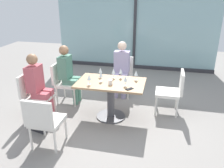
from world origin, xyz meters
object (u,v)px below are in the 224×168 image
object	(u,v)px
chair_front_left	(44,120)
handbag_0	(39,123)
dining_table_main	(111,92)
chair_far_left	(64,80)
chair_far_right	(173,90)
wine_glass_1	(89,78)
person_near_window	(121,67)
wine_glass_6	(101,75)
person_far_left	(68,72)
wine_glass_4	(125,79)
chair_side_end	(34,93)
chair_near_window	(122,74)
wine_glass_3	(121,71)
wine_glass_0	(136,73)
wine_glass_2	(100,70)
coffee_cup	(110,82)
cell_phone_on_table	(129,89)
wine_glass_5	(114,71)
person_side_end	(38,84)

from	to	relation	value
chair_front_left	handbag_0	bearing A→B (deg)	130.60
dining_table_main	chair_far_left	size ratio (longest dim) A/B	1.44
chair_far_left	handbag_0	world-z (taller)	chair_far_left
chair_far_right	wine_glass_1	distance (m)	1.67
handbag_0	dining_table_main	bearing A→B (deg)	47.98
person_near_window	wine_glass_6	distance (m)	1.08
chair_front_left	person_far_left	world-z (taller)	person_far_left
chair_far_left	wine_glass_4	size ratio (longest dim) A/B	4.70
chair_side_end	wine_glass_4	distance (m)	1.76
dining_table_main	wine_glass_1	size ratio (longest dim) A/B	6.76
wine_glass_1	wine_glass_4	xyz separation A→B (m)	(0.64, 0.08, 0.00)
chair_near_window	chair_far_right	world-z (taller)	same
chair_near_window	person_near_window	bearing A→B (deg)	-90.00
chair_far_right	wine_glass_3	distance (m)	1.09
chair_far_left	wine_glass_0	distance (m)	1.64
handbag_0	wine_glass_3	bearing A→B (deg)	52.93
chair_far_right	chair_side_end	bearing A→B (deg)	-163.61
dining_table_main	wine_glass_2	bearing A→B (deg)	138.88
wine_glass_3	coffee_cup	bearing A→B (deg)	-107.23
chair_far_right	cell_phone_on_table	distance (m)	1.06
chair_side_end	person_far_left	xyz separation A→B (m)	(0.39, 0.75, 0.20)
chair_far_right	wine_glass_3	bearing A→B (deg)	-168.97
chair_side_end	cell_phone_on_table	bearing A→B (deg)	1.38
wine_glass_0	cell_phone_on_table	xyz separation A→B (m)	(-0.05, -0.47, -0.13)
chair_far_left	wine_glass_3	size ratio (longest dim) A/B	4.70
wine_glass_0	wine_glass_5	bearing A→B (deg)	178.04
cell_phone_on_table	handbag_0	bearing A→B (deg)	-124.61
dining_table_main	wine_glass_3	bearing A→B (deg)	62.14
chair_far_right	chair_front_left	size ratio (longest dim) A/B	1.00
chair_far_left	wine_glass_6	size ratio (longest dim) A/B	4.70
dining_table_main	person_near_window	xyz separation A→B (m)	(-0.00, 1.05, 0.17)
person_near_window	person_far_left	xyz separation A→B (m)	(-1.03, -0.59, 0.00)
person_far_left	wine_glass_3	size ratio (longest dim) A/B	6.81
wine_glass_3	chair_front_left	bearing A→B (deg)	-122.56
wine_glass_5	cell_phone_on_table	world-z (taller)	wine_glass_5
dining_table_main	person_far_left	xyz separation A→B (m)	(-1.03, 0.45, 0.17)
chair_side_end	handbag_0	distance (m)	0.64
dining_table_main	wine_glass_5	bearing A→B (deg)	89.28
chair_front_left	person_side_end	size ratio (longest dim) A/B	0.69
wine_glass_4	chair_near_window	bearing A→B (deg)	102.87
chair_side_end	wine_glass_1	bearing A→B (deg)	5.22
person_near_window	wine_glass_2	bearing A→B (deg)	-107.56
dining_table_main	chair_near_window	bearing A→B (deg)	90.00
chair_near_window	person_side_end	distance (m)	1.97
chair_front_left	wine_glass_1	size ratio (longest dim) A/B	4.70
person_near_window	wine_glass_5	xyz separation A→B (m)	(0.00, -0.82, 0.16)
wine_glass_4	cell_phone_on_table	size ratio (longest dim) A/B	1.28
chair_side_end	wine_glass_0	size ratio (longest dim) A/B	4.70
person_near_window	wine_glass_5	world-z (taller)	person_near_window
person_far_left	wine_glass_5	xyz separation A→B (m)	(1.04, -0.23, 0.16)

